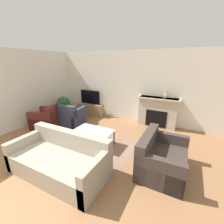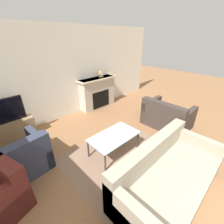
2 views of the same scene
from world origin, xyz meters
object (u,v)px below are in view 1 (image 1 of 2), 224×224
Objects in this scene: armchair_by_window at (47,119)px; mantel_clock at (165,95)px; couch_sectional at (60,160)px; coffee_table at (94,132)px; armchair_accent at (71,117)px; tv at (90,97)px; potted_plant at (64,104)px; couch_loveseat at (161,159)px.

mantel_clock reaches higher than armchair_by_window.
coffee_table is at bearing 89.71° from couch_sectional.
mantel_clock reaches higher than armchair_accent.
tv is at bearing 115.05° from couch_sectional.
armchair_accent is 0.84× the size of coffee_table.
armchair_accent is at bearing 152.08° from coffee_table.
potted_plant is (-2.45, 1.37, 0.17)m from coffee_table.
coffee_table is (-1.89, 0.25, 0.12)m from couch_loveseat.
armchair_by_window is 2.24m from coffee_table.
armchair_by_window is 4.28m from mantel_clock.
armchair_accent is (0.63, 0.56, 0.00)m from armchair_by_window.
armchair_accent is at bearing 114.81° from armchair_by_window.
mantel_clock is (3.96, 0.81, 0.62)m from potted_plant.
couch_sectional is 1.91× the size of coffee_table.
armchair_by_window is at bearing -153.04° from mantel_clock.
coffee_table is at bearing -53.01° from tv.
mantel_clock reaches higher than potted_plant.
tv reaches higher than coffee_table.
armchair_accent is (-3.48, 1.09, 0.01)m from couch_loveseat.
armchair_by_window is at bearing 35.87° from armchair_accent.
tv reaches higher than couch_sectional.
potted_plant is (-2.44, 2.64, 0.29)m from couch_sectional.
armchair_accent reaches higher than coffee_table.
tv is at bearing -96.33° from armchair_accent.
potted_plant is at bearing 132.78° from couch_sectional.
armchair_accent is 1.80m from coffee_table.
armchair_accent is 3.50m from mantel_clock.
mantel_clock is at bearing 66.25° from couch_sectional.
armchair_by_window is at bearing 144.87° from couch_sectional.
couch_sectional is 9.26× the size of mantel_clock.
armchair_accent is at bearing -156.71° from mantel_clock.
mantel_clock is (3.73, 1.90, 0.90)m from armchair_by_window.
couch_loveseat is 1.14× the size of coffee_table.
coffee_table is (0.01, 1.27, 0.12)m from couch_sectional.
mantel_clock is (1.51, 2.18, 0.79)m from coffee_table.
potted_plant reaches higher than couch_sectional.
couch_sectional reaches higher than coffee_table.
couch_sectional and armchair_by_window have the same top height.
potted_plant is 3.97× the size of mantel_clock.
mantel_clock is (3.10, 0.08, 0.38)m from tv.
couch_loveseat and armchair_accent have the same top height.
couch_loveseat reaches higher than coffee_table.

